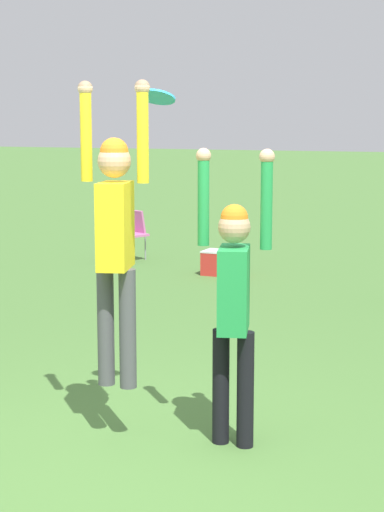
{
  "coord_description": "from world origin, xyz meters",
  "views": [
    {
      "loc": [
        2.56,
        -4.83,
        2.26
      ],
      "look_at": [
        0.09,
        0.73,
        1.3
      ],
      "focal_mm": 60.0,
      "sensor_mm": 36.0,
      "label": 1
    }
  ],
  "objects_px": {
    "frisbee": "(157,97)",
    "cooler_box": "(221,263)",
    "person_defending": "(234,292)",
    "camping_chair_1": "(129,230)",
    "person_jumping": "(115,228)"
  },
  "relations": [
    {
      "from": "camping_chair_1",
      "to": "person_jumping",
      "type": "bearing_deg",
      "value": 141.22
    },
    {
      "from": "frisbee",
      "to": "camping_chair_1",
      "type": "distance_m",
      "value": 8.13
    },
    {
      "from": "camping_chair_1",
      "to": "cooler_box",
      "type": "distance_m",
      "value": 2.04
    },
    {
      "from": "person_defending",
      "to": "cooler_box",
      "type": "xyz_separation_m",
      "value": [
        -2.62,
        6.25,
        -0.92
      ]
    },
    {
      "from": "person_defending",
      "to": "cooler_box",
      "type": "bearing_deg",
      "value": -174.46
    },
    {
      "from": "person_jumping",
      "to": "frisbee",
      "type": "bearing_deg",
      "value": -47.5
    },
    {
      "from": "frisbee",
      "to": "cooler_box",
      "type": "distance_m",
      "value": 6.88
    },
    {
      "from": "person_defending",
      "to": "frisbee",
      "type": "relative_size",
      "value": 7.88
    },
    {
      "from": "frisbee",
      "to": "cooler_box",
      "type": "height_order",
      "value": "frisbee"
    },
    {
      "from": "person_jumping",
      "to": "camping_chair_1",
      "type": "height_order",
      "value": "person_jumping"
    },
    {
      "from": "cooler_box",
      "to": "camping_chair_1",
      "type": "bearing_deg",
      "value": 160.78
    },
    {
      "from": "person_jumping",
      "to": "frisbee",
      "type": "distance_m",
      "value": 0.96
    },
    {
      "from": "person_jumping",
      "to": "frisbee",
      "type": "relative_size",
      "value": 8.08
    },
    {
      "from": "person_jumping",
      "to": "person_defending",
      "type": "bearing_deg",
      "value": -90.0
    },
    {
      "from": "frisbee",
      "to": "camping_chair_1",
      "type": "height_order",
      "value": "frisbee"
    }
  ]
}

